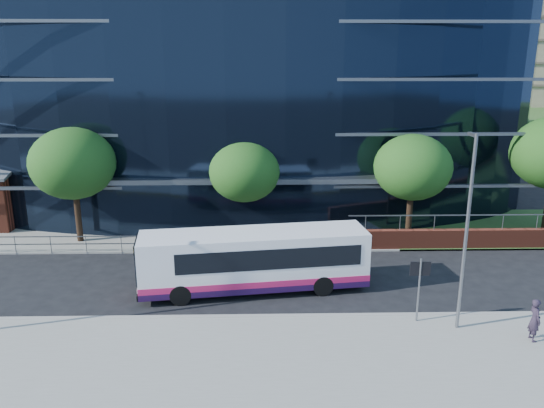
{
  "coord_description": "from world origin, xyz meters",
  "views": [
    {
      "loc": [
        -2.04,
        -21.64,
        10.92
      ],
      "look_at": [
        -1.38,
        8.0,
        2.61
      ],
      "focal_mm": 35.0,
      "sensor_mm": 36.0,
      "label": 1
    }
  ],
  "objects_px": {
    "street_sign": "(420,277)",
    "city_bus": "(256,260)",
    "tree_far_c": "(413,167)",
    "streetlight_east": "(467,228)",
    "tree_far_b": "(244,172)",
    "pedestrian": "(535,320)",
    "tree_far_a": "(73,164)",
    "tree_dist_e": "(484,113)"
  },
  "relations": [
    {
      "from": "pedestrian",
      "to": "tree_far_a",
      "type": "bearing_deg",
      "value": 59.23
    },
    {
      "from": "pedestrian",
      "to": "tree_dist_e",
      "type": "bearing_deg",
      "value": -20.8
    },
    {
      "from": "tree_far_c",
      "to": "tree_dist_e",
      "type": "height_order",
      "value": "same"
    },
    {
      "from": "tree_far_b",
      "to": "tree_far_c",
      "type": "distance_m",
      "value": 10.02
    },
    {
      "from": "tree_far_b",
      "to": "tree_dist_e",
      "type": "height_order",
      "value": "tree_dist_e"
    },
    {
      "from": "tree_far_c",
      "to": "pedestrian",
      "type": "bearing_deg",
      "value": -82.54
    },
    {
      "from": "tree_far_b",
      "to": "city_bus",
      "type": "distance_m",
      "value": 8.03
    },
    {
      "from": "tree_far_a",
      "to": "tree_dist_e",
      "type": "bearing_deg",
      "value": 39.96
    },
    {
      "from": "tree_far_c",
      "to": "tree_far_b",
      "type": "bearing_deg",
      "value": 177.14
    },
    {
      "from": "street_sign",
      "to": "tree_far_a",
      "type": "distance_m",
      "value": 20.63
    },
    {
      "from": "tree_far_b",
      "to": "street_sign",
      "type": "bearing_deg",
      "value": -55.92
    },
    {
      "from": "streetlight_east",
      "to": "pedestrian",
      "type": "bearing_deg",
      "value": -22.52
    },
    {
      "from": "city_bus",
      "to": "tree_far_a",
      "type": "bearing_deg",
      "value": 139.22
    },
    {
      "from": "tree_far_a",
      "to": "tree_far_c",
      "type": "relative_size",
      "value": 1.07
    },
    {
      "from": "street_sign",
      "to": "tree_far_a",
      "type": "xyz_separation_m",
      "value": [
        -17.5,
        10.59,
        2.71
      ]
    },
    {
      "from": "street_sign",
      "to": "tree_far_a",
      "type": "bearing_deg",
      "value": 148.83
    },
    {
      "from": "city_bus",
      "to": "pedestrian",
      "type": "height_order",
      "value": "city_bus"
    },
    {
      "from": "tree_far_b",
      "to": "pedestrian",
      "type": "bearing_deg",
      "value": -47.7
    },
    {
      "from": "tree_far_a",
      "to": "pedestrian",
      "type": "xyz_separation_m",
      "value": [
        21.6,
        -12.25,
        -3.84
      ]
    },
    {
      "from": "street_sign",
      "to": "tree_far_c",
      "type": "distance_m",
      "value": 11.14
    },
    {
      "from": "tree_far_b",
      "to": "tree_far_c",
      "type": "xyz_separation_m",
      "value": [
        10.0,
        -0.5,
        0.33
      ]
    },
    {
      "from": "street_sign",
      "to": "tree_dist_e",
      "type": "distance_m",
      "value": 45.99
    },
    {
      "from": "tree_far_a",
      "to": "pedestrian",
      "type": "relative_size",
      "value": 4.02
    },
    {
      "from": "tree_dist_e",
      "to": "pedestrian",
      "type": "distance_m",
      "value": 46.05
    },
    {
      "from": "tree_far_b",
      "to": "city_bus",
      "type": "height_order",
      "value": "tree_far_b"
    },
    {
      "from": "tree_far_a",
      "to": "city_bus",
      "type": "bearing_deg",
      "value": -33.29
    },
    {
      "from": "street_sign",
      "to": "city_bus",
      "type": "xyz_separation_m",
      "value": [
        -6.77,
        3.54,
        -0.6
      ]
    },
    {
      "from": "pedestrian",
      "to": "tree_far_c",
      "type": "bearing_deg",
      "value": 6.25
    },
    {
      "from": "tree_far_b",
      "to": "streetlight_east",
      "type": "bearing_deg",
      "value": -52.37
    },
    {
      "from": "streetlight_east",
      "to": "tree_far_a",
      "type": "bearing_deg",
      "value": 149.54
    },
    {
      "from": "tree_far_c",
      "to": "tree_dist_e",
      "type": "relative_size",
      "value": 1.0
    },
    {
      "from": "street_sign",
      "to": "streetlight_east",
      "type": "xyz_separation_m",
      "value": [
        1.5,
        -0.59,
        2.29
      ]
    },
    {
      "from": "street_sign",
      "to": "tree_far_c",
      "type": "height_order",
      "value": "tree_far_c"
    },
    {
      "from": "tree_far_c",
      "to": "streetlight_east",
      "type": "height_order",
      "value": "streetlight_east"
    },
    {
      "from": "street_sign",
      "to": "city_bus",
      "type": "height_order",
      "value": "street_sign"
    },
    {
      "from": "streetlight_east",
      "to": "street_sign",
      "type": "bearing_deg",
      "value": 158.64
    },
    {
      "from": "tree_dist_e",
      "to": "street_sign",
      "type": "bearing_deg",
      "value": -115.12
    },
    {
      "from": "tree_far_c",
      "to": "pedestrian",
      "type": "distance_m",
      "value": 12.85
    },
    {
      "from": "tree_far_a",
      "to": "streetlight_east",
      "type": "height_order",
      "value": "streetlight_east"
    },
    {
      "from": "tree_far_b",
      "to": "streetlight_east",
      "type": "relative_size",
      "value": 0.76
    },
    {
      "from": "tree_far_a",
      "to": "tree_far_c",
      "type": "bearing_deg",
      "value": 0.0
    },
    {
      "from": "tree_far_a",
      "to": "tree_far_b",
      "type": "relative_size",
      "value": 1.15
    }
  ]
}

